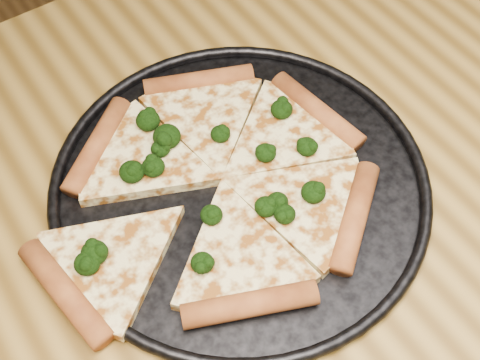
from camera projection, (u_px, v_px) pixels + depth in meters
dining_table at (219, 316)px, 0.70m from camera, size 1.20×0.90×0.75m
pizza_pan at (240, 184)px, 0.68m from camera, size 0.39×0.39×0.02m
pizza at (215, 184)px, 0.67m from camera, size 0.37×0.33×0.02m
broccoli_florets at (201, 177)px, 0.66m from camera, size 0.28×0.20×0.02m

